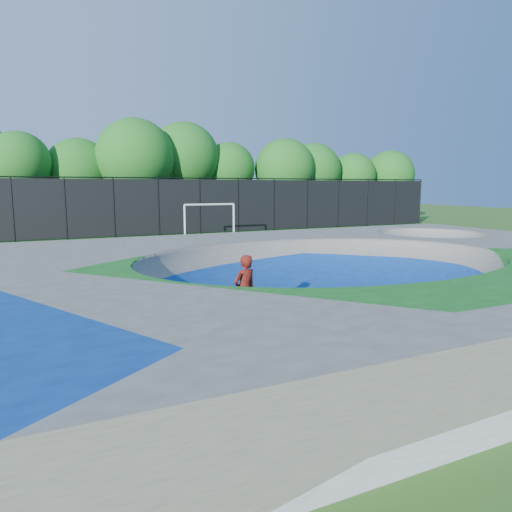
{
  "coord_description": "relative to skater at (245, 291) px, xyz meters",
  "views": [
    {
      "loc": [
        -7.25,
        -10.73,
        3.42
      ],
      "look_at": [
        -0.88,
        3.0,
        1.1
      ],
      "focal_mm": 32.0,
      "sensor_mm": 36.0,
      "label": 1
    }
  ],
  "objects": [
    {
      "name": "soccer_goal",
      "position": [
        5.49,
        18.38,
        0.72
      ],
      "size": [
        3.5,
        0.12,
        2.31
      ],
      "color": "white",
      "rests_on": "ground"
    },
    {
      "name": "ground",
      "position": [
        2.94,
        0.79,
        -0.89
      ],
      "size": [
        120.0,
        120.0,
        0.0
      ],
      "primitive_type": "plane",
      "color": "#2F5D19",
      "rests_on": "ground"
    },
    {
      "name": "treeline",
      "position": [
        3.67,
        26.94,
        4.09
      ],
      "size": [
        53.43,
        7.57,
        8.68
      ],
      "color": "#4D3826",
      "rests_on": "ground"
    },
    {
      "name": "skater",
      "position": [
        0.0,
        0.0,
        0.0
      ],
      "size": [
        0.75,
        0.6,
        1.79
      ],
      "primitive_type": "imported",
      "rotation": [
        0.0,
        0.0,
        3.45
      ],
      "color": "red",
      "rests_on": "ground"
    },
    {
      "name": "skate_deck",
      "position": [
        2.94,
        0.79,
        -0.14
      ],
      "size": [
        22.0,
        14.0,
        1.5
      ],
      "primitive_type": "cube",
      "color": "gray",
      "rests_on": "ground"
    },
    {
      "name": "fence",
      "position": [
        2.94,
        21.79,
        1.2
      ],
      "size": [
        48.09,
        0.09,
        4.04
      ],
      "color": "black",
      "rests_on": "ground"
    },
    {
      "name": "skateboard",
      "position": [
        0.0,
        0.0,
        -0.87
      ],
      "size": [
        0.81,
        0.49,
        0.05
      ],
      "primitive_type": "cube",
      "rotation": [
        0.0,
        0.0,
        0.38
      ],
      "color": "black",
      "rests_on": "ground"
    }
  ]
}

